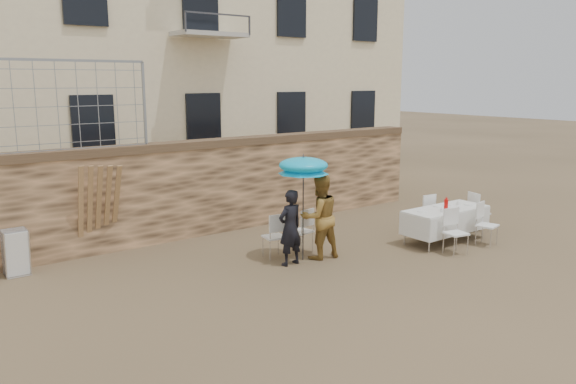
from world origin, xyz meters
TOP-DOWN VIEW (x-y plane):
  - ground at (0.00, 0.00)m, footprint 80.00×80.00m
  - stone_wall at (0.00, 5.00)m, footprint 13.00×0.50m
  - chain_link_fence at (-3.00, 5.00)m, footprint 3.20×0.06m
  - man_suit at (0.20, 1.86)m, footprint 0.59×0.41m
  - woman_dress at (0.95, 1.86)m, footprint 0.94×0.78m
  - umbrella at (0.60, 1.96)m, footprint 1.03×1.03m
  - couple_chair_left at (0.20, 2.41)m, footprint 0.54×0.54m
  - couple_chair_right at (0.90, 2.41)m, footprint 0.56×0.56m
  - banquet_table at (4.02, 1.09)m, footprint 2.10×0.85m
  - soda_bottle at (3.82, 0.94)m, footprint 0.09×0.09m
  - table_chair_front_left at (3.42, 0.34)m, footprint 0.57×0.57m
  - table_chair_front_right at (4.52, 0.34)m, footprint 0.57×0.57m
  - table_chair_back at (4.22, 1.89)m, footprint 0.53×0.53m
  - table_chair_side at (5.42, 1.19)m, footprint 0.57×0.57m
  - chair_stack_right at (-4.31, 4.56)m, footprint 0.46×0.47m
  - wood_planks at (-2.71, 4.63)m, footprint 0.70×0.20m

SIDE VIEW (x-z plane):
  - ground at x=0.00m, z-range 0.00..0.00m
  - chair_stack_right at x=-4.31m, z-range 0.00..0.92m
  - couple_chair_left at x=0.20m, z-range 0.00..0.96m
  - couple_chair_right at x=0.90m, z-range 0.00..0.96m
  - table_chair_front_left at x=3.42m, z-range 0.00..0.96m
  - table_chair_front_right at x=4.52m, z-range 0.00..0.96m
  - table_chair_back at x=4.22m, z-range 0.00..0.96m
  - table_chair_side at x=5.42m, z-range 0.00..0.96m
  - banquet_table at x=4.02m, z-range 0.34..1.12m
  - man_suit at x=0.20m, z-range 0.00..1.52m
  - woman_dress at x=0.95m, z-range 0.00..1.75m
  - soda_bottle at x=3.82m, z-range 0.77..1.04m
  - wood_planks at x=-2.71m, z-range 0.00..2.00m
  - stone_wall at x=0.00m, z-range 0.00..2.20m
  - umbrella at x=0.60m, z-range 0.89..2.90m
  - chain_link_fence at x=-3.00m, z-range 2.20..4.00m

